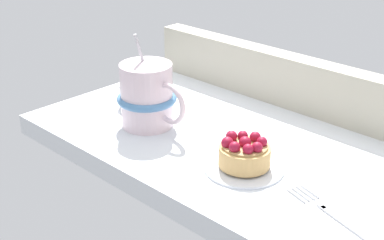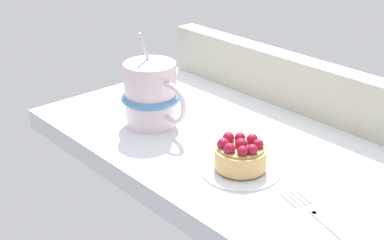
% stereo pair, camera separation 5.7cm
% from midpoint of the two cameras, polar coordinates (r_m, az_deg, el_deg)
% --- Properties ---
extents(ground_plane, '(0.64, 0.37, 0.03)m').
position_cam_midpoint_polar(ground_plane, '(0.84, 2.86, -3.04)').
color(ground_plane, silver).
extents(window_rail_back, '(0.63, 0.04, 0.09)m').
position_cam_midpoint_polar(window_rail_back, '(0.94, 9.62, 3.69)').
color(window_rail_back, '#B2AD99').
rests_on(window_rail_back, ground_plane).
extents(dessert_plate, '(0.11, 0.11, 0.01)m').
position_cam_midpoint_polar(dessert_plate, '(0.75, 3.29, -4.93)').
color(dessert_plate, silver).
rests_on(dessert_plate, ground_plane).
extents(raspberry_tart, '(0.07, 0.07, 0.04)m').
position_cam_midpoint_polar(raspberry_tart, '(0.74, 3.30, -3.44)').
color(raspberry_tart, tan).
rests_on(raspberry_tart, dessert_plate).
extents(coffee_mug, '(0.13, 0.09, 0.15)m').
position_cam_midpoint_polar(coffee_mug, '(0.87, -6.52, 2.48)').
color(coffee_mug, silver).
rests_on(coffee_mug, ground_plane).
extents(dessert_fork, '(0.16, 0.06, 0.01)m').
position_cam_midpoint_polar(dessert_fork, '(0.67, 12.60, -9.92)').
color(dessert_fork, silver).
rests_on(dessert_fork, ground_plane).
extents(sugar_bowl, '(0.06, 0.06, 0.04)m').
position_cam_midpoint_polar(sugar_bowl, '(0.96, -7.47, 2.74)').
color(sugar_bowl, white).
rests_on(sugar_bowl, ground_plane).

